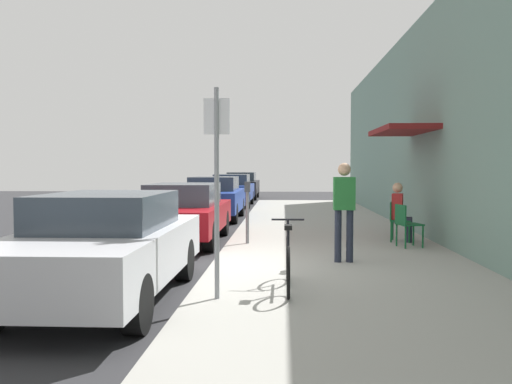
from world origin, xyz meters
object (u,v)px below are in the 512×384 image
at_px(parked_car_4, 242,185).
at_px(bicycle_0, 288,263).
at_px(parked_car_3, 232,190).
at_px(cafe_chair_1, 397,219).
at_px(pedestrian_standing, 344,204).
at_px(parked_car_0, 105,245).
at_px(parked_car_1, 183,212).
at_px(seated_patron_1, 400,210).
at_px(street_sign, 217,176).
at_px(parking_meter, 247,208).
at_px(cafe_chair_0, 406,223).
at_px(parked_car_2, 214,197).

bearing_deg(parked_car_4, bicycle_0, -84.08).
xyz_separation_m(parked_car_3, cafe_chair_1, (4.81, -12.36, -0.12)).
bearing_deg(bicycle_0, pedestrian_standing, 65.79).
bearing_deg(parked_car_0, parked_car_1, 90.00).
height_order(parked_car_4, seated_patron_1, parked_car_4).
distance_m(parked_car_4, bicycle_0, 23.09).
height_order(street_sign, bicycle_0, street_sign).
relative_size(parked_car_0, parked_car_1, 1.00).
height_order(parked_car_0, seated_patron_1, seated_patron_1).
relative_size(parked_car_0, seated_patron_1, 3.41).
bearing_deg(parked_car_4, seated_patron_1, -74.96).
distance_m(bicycle_0, pedestrian_standing, 2.46).
bearing_deg(parked_car_1, parked_car_4, 90.00).
bearing_deg(parking_meter, parked_car_0, -108.41).
bearing_deg(parked_car_1, parking_meter, -29.79).
relative_size(parked_car_4, parking_meter, 3.33).
relative_size(parking_meter, seated_patron_1, 1.02).
bearing_deg(parked_car_1, street_sign, -75.57).
height_order(parked_car_1, street_sign, street_sign).
bearing_deg(parked_car_1, parked_car_0, -90.00).
xyz_separation_m(cafe_chair_0, pedestrian_standing, (-1.46, -1.83, 0.50)).
bearing_deg(street_sign, parked_car_3, 94.83).
relative_size(parking_meter, cafe_chair_1, 1.52).
relative_size(parked_car_0, parked_car_4, 1.00).
relative_size(parked_car_1, bicycle_0, 2.57).
bearing_deg(parked_car_4, parked_car_0, -90.00).
xyz_separation_m(parked_car_2, cafe_chair_1, (4.81, -6.05, -0.12)).
relative_size(parked_car_4, cafe_chair_1, 5.06).
xyz_separation_m(parked_car_3, cafe_chair_0, (4.81, -13.23, -0.12)).
height_order(bicycle_0, cafe_chair_1, bicycle_0).
bearing_deg(parked_car_2, parked_car_1, -90.00).
relative_size(cafe_chair_1, pedestrian_standing, 0.51).
relative_size(parked_car_3, seated_patron_1, 3.41).
height_order(bicycle_0, seated_patron_1, seated_patron_1).
height_order(street_sign, cafe_chair_0, street_sign).
xyz_separation_m(street_sign, seated_patron_1, (3.37, 5.37, -0.82)).
bearing_deg(parked_car_3, parked_car_0, -90.00).
bearing_deg(street_sign, parked_car_4, 93.65).
relative_size(parked_car_0, bicycle_0, 2.57).
bearing_deg(cafe_chair_1, seated_patron_1, -16.16).
bearing_deg(seated_patron_1, parked_car_3, 111.48).
bearing_deg(parking_meter, parked_car_2, 103.40).
bearing_deg(parked_car_1, bicycle_0, -65.79).
xyz_separation_m(parked_car_4, parking_meter, (1.55, -18.55, 0.13)).
bearing_deg(pedestrian_standing, parked_car_4, 99.16).
distance_m(parked_car_1, cafe_chair_0, 4.98).
height_order(parked_car_3, cafe_chair_1, parked_car_3).
distance_m(parked_car_4, parking_meter, 18.62).
xyz_separation_m(parked_car_0, parked_car_4, (0.00, 23.21, 0.03)).
distance_m(parked_car_1, parked_car_4, 17.66).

